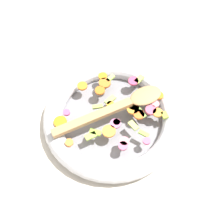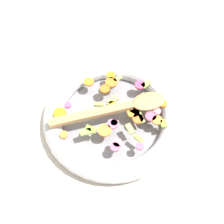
% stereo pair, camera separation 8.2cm
% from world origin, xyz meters
% --- Properties ---
extents(ground_plane, '(4.00, 4.00, 0.00)m').
position_xyz_m(ground_plane, '(0.00, 0.00, 0.00)').
color(ground_plane, beige).
extents(skillet, '(0.37, 0.37, 0.05)m').
position_xyz_m(skillet, '(0.00, 0.00, 0.02)').
color(skillet, slate).
rests_on(skillet, ground_plane).
extents(chopped_vegetables, '(0.28, 0.28, 0.01)m').
position_xyz_m(chopped_vegetables, '(-0.01, -0.01, 0.05)').
color(chopped_vegetables, orange).
rests_on(chopped_vegetables, skillet).
extents(wooden_spoon, '(0.24, 0.25, 0.01)m').
position_xyz_m(wooden_spoon, '(-0.02, -0.02, 0.06)').
color(wooden_spoon, '#A87F51').
rests_on(wooden_spoon, chopped_vegetables).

